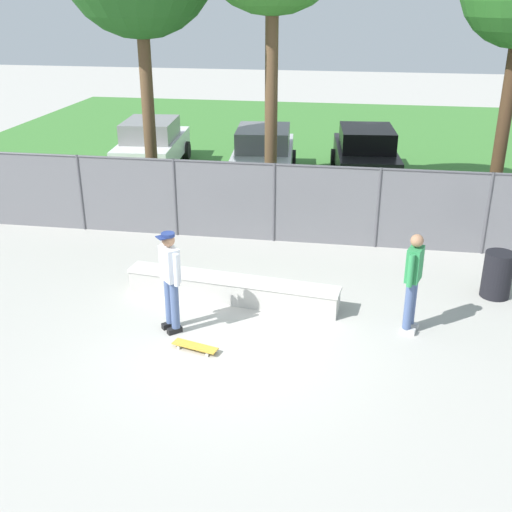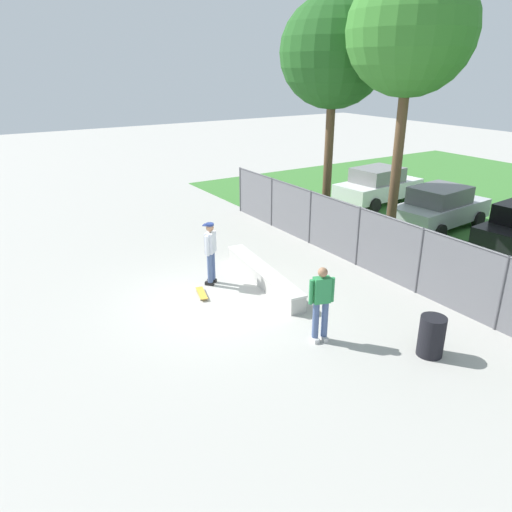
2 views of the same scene
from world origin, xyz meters
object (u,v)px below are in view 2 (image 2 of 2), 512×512
skateboarder (211,251)px  car_silver (440,207)px  skateboard (202,293)px  car_white (378,186)px  trash_bin (431,336)px  tree_near_left (334,53)px  tree_near_right (411,31)px  concrete_ledge (263,276)px  bystander (321,301)px

skateboarder → car_silver: 9.80m
skateboard → skateboarder: bearing=132.7°
car_white → trash_bin: (9.64, -8.12, -0.38)m
skateboard → car_silver: car_silver is taller
skateboarder → car_white: bearing=109.9°
tree_near_left → skateboarder: bearing=-69.3°
tree_near_left → skateboard: bearing=-66.9°
skateboard → car_white: (-4.33, 11.05, 0.77)m
tree_near_right → car_white: size_ratio=2.02×
tree_near_right → car_silver: (-0.72, 3.45, -6.01)m
concrete_ledge → skateboarder: bearing=-122.2°
trash_bin → skateboard: bearing=-151.1°
concrete_ledge → trash_bin: bearing=11.8°
concrete_ledge → trash_bin: size_ratio=4.58×
concrete_ledge → skateboard: concrete_ledge is taller
concrete_ledge → trash_bin: 5.18m
skateboard → tree_near_right: tree_near_right is taller
concrete_ledge → car_silver: (-0.70, 8.53, 0.59)m
tree_near_left → tree_near_right: bearing=3.0°
concrete_ledge → bystander: size_ratio=2.32×
tree_near_left → car_silver: bearing=55.9°
tree_near_left → tree_near_right: size_ratio=0.94×
tree_near_right → bystander: tree_near_right is taller
skateboarder → trash_bin: bearing=21.6°
bystander → tree_near_right: bearing=120.0°
concrete_ledge → tree_near_left: tree_near_left is taller
skateboarder → tree_near_right: bearing=82.6°
tree_near_left → car_silver: tree_near_left is taller
car_white → concrete_ledge: bearing=-63.5°
tree_near_left → bystander: tree_near_left is taller
skateboard → bystander: bearing=19.6°
concrete_ledge → bystander: (3.30, -0.61, 0.76)m
bystander → skateboarder: bearing=-170.8°
skateboarder → car_white: skateboarder is taller
car_white → tree_near_right: bearing=-41.7°
tree_near_left → car_white: bearing=108.5°
concrete_ledge → car_white: (-4.57, 9.17, 0.59)m
concrete_ledge → skateboarder: (-0.80, -1.27, 0.78)m
tree_near_right → trash_bin: 9.08m
bystander → trash_bin: (1.76, 1.66, -0.55)m
concrete_ledge → car_silver: size_ratio=0.97×
concrete_ledge → skateboard: bearing=-97.5°
skateboarder → trash_bin: skateboarder is taller
tree_near_right → tree_near_left: bearing=-177.0°
skateboard → tree_near_left: 9.65m
car_white → car_silver: (3.87, -0.65, 0.00)m
car_white → car_silver: same height
skateboard → tree_near_right: (0.27, 6.95, 6.77)m
tree_near_left → bystander: (6.45, -5.52, -5.29)m
skateboard → tree_near_right: 9.71m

